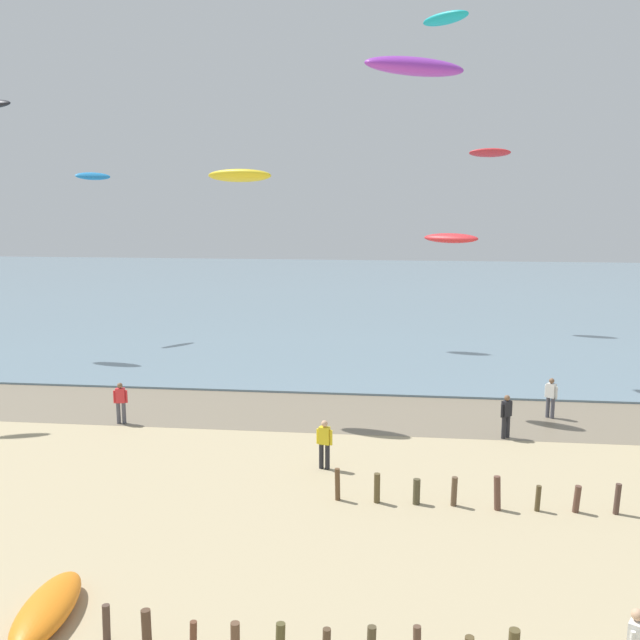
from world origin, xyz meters
name	(u,v)px	position (x,y,z in m)	size (l,w,h in m)	color
wet_sand_strip	(334,412)	(0.00, 21.56, 0.00)	(120.00, 5.53, 0.01)	#7A6D59
sea	(371,293)	(0.00, 59.33, 0.05)	(160.00, 70.00, 0.10)	slate
groyne_mid	(590,498)	(8.36, 12.69, 0.45)	(15.33, 0.37, 1.04)	brown
person_mid_beach	(324,443)	(0.26, 15.21, 0.92)	(0.56, 0.29, 1.71)	#232328
person_left_flank	(506,415)	(6.84, 19.06, 0.92)	(0.47, 0.39, 1.71)	#232328
person_right_flank	(121,402)	(-8.51, 19.12, 0.92)	(0.56, 0.29, 1.71)	#4C4C56
person_trailing_behind	(551,397)	(9.05, 21.85, 0.92)	(0.46, 0.40, 1.71)	#4C4C56
grounded_kite	(47,609)	(-4.80, 5.76, 0.30)	(2.98, 1.07, 0.60)	orange
kite_aloft_0	(239,176)	(-3.90, 21.33, 9.99)	(2.85, 0.91, 0.46)	yellow
kite_aloft_4	(415,67)	(3.01, 13.20, 12.71)	(3.16, 1.01, 0.51)	purple
kite_aloft_6	(93,176)	(-16.77, 36.22, 10.41)	(2.37, 0.76, 0.38)	#2384D1
kite_aloft_8	(451,238)	(4.77, 22.50, 7.44)	(2.39, 0.76, 0.38)	red
kite_aloft_10	(445,18)	(4.65, 29.46, 17.73)	(2.91, 0.93, 0.47)	#19B2B7
kite_aloft_11	(490,153)	(8.55, 42.29, 12.06)	(2.78, 0.89, 0.44)	red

